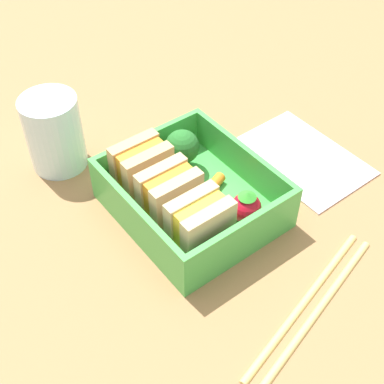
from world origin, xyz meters
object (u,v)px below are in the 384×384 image
(chopstick_pair, at_px, (312,305))
(drinking_glass, at_px, (54,133))
(carrot_stick_far_left, at_px, (208,186))
(strawberry_far_left, at_px, (246,207))
(folded_napkin, at_px, (302,157))
(sandwich_center_left, at_px, (169,195))
(sandwich_center, at_px, (142,169))
(sandwich_left, at_px, (200,225))
(broccoli_floret, at_px, (182,147))

(chopstick_pair, bearing_deg, drinking_glass, 15.62)
(carrot_stick_far_left, bearing_deg, strawberry_far_left, -175.58)
(strawberry_far_left, bearing_deg, drinking_glass, 27.02)
(strawberry_far_left, distance_m, folded_napkin, 0.13)
(strawberry_far_left, relative_size, drinking_glass, 0.43)
(sandwich_center_left, relative_size, drinking_glass, 0.65)
(sandwich_center, height_order, drinking_glass, drinking_glass)
(sandwich_left, xyz_separation_m, carrot_stick_far_left, (0.05, -0.05, -0.02))
(sandwich_center, bearing_deg, strawberry_far_left, -149.83)
(sandwich_center, relative_size, folded_napkin, 0.38)
(carrot_stick_far_left, height_order, folded_napkin, carrot_stick_far_left)
(strawberry_far_left, distance_m, carrot_stick_far_left, 0.05)
(sandwich_center, height_order, chopstick_pair, sandwich_center)
(sandwich_left, relative_size, sandwich_center, 1.00)
(sandwich_center_left, relative_size, chopstick_pair, 0.29)
(sandwich_left, distance_m, drinking_glass, 0.20)
(sandwich_center_left, bearing_deg, strawberry_far_left, -131.13)
(drinking_glass, bearing_deg, folded_napkin, -126.15)
(sandwich_center_left, relative_size, sandwich_center, 1.00)
(strawberry_far_left, xyz_separation_m, broccoli_floret, (0.10, 0.00, 0.01))
(sandwich_left, bearing_deg, sandwich_center, 0.00)
(chopstick_pair, bearing_deg, sandwich_left, 20.35)
(broccoli_floret, xyz_separation_m, chopstick_pair, (-0.20, 0.01, -0.04))
(carrot_stick_far_left, relative_size, folded_napkin, 0.28)
(broccoli_floret, height_order, chopstick_pair, broccoli_floret)
(sandwich_center_left, distance_m, strawberry_far_left, 0.07)
(carrot_stick_far_left, xyz_separation_m, drinking_glass, (0.14, 0.10, 0.02))
(carrot_stick_far_left, distance_m, broccoli_floret, 0.05)
(sandwich_center_left, xyz_separation_m, strawberry_far_left, (-0.05, -0.06, -0.01))
(sandwich_center_left, bearing_deg, folded_napkin, -93.84)
(sandwich_center, distance_m, drinking_glass, 0.11)
(carrot_stick_far_left, height_order, drinking_glass, drinking_glass)
(strawberry_far_left, bearing_deg, sandwich_left, 88.52)
(sandwich_center, height_order, carrot_stick_far_left, sandwich_center)
(carrot_stick_far_left, bearing_deg, sandwich_left, 134.74)
(sandwich_left, height_order, drinking_glass, drinking_glass)
(drinking_glass, bearing_deg, sandwich_center, -156.12)
(broccoli_floret, bearing_deg, sandwich_center_left, 133.28)
(sandwich_center, relative_size, strawberry_far_left, 1.53)
(strawberry_far_left, bearing_deg, chopstick_pair, 171.59)
(sandwich_center, bearing_deg, sandwich_left, 180.00)
(sandwich_center_left, relative_size, folded_napkin, 0.38)
(sandwich_left, height_order, sandwich_center, same)
(strawberry_far_left, xyz_separation_m, folded_napkin, (0.04, -0.12, -0.03))
(carrot_stick_far_left, bearing_deg, sandwich_center, 50.08)
(sandwich_left, height_order, strawberry_far_left, sandwich_left)
(sandwich_left, relative_size, broccoli_floret, 1.16)
(broccoli_floret, bearing_deg, chopstick_pair, 176.90)
(sandwich_center, xyz_separation_m, drinking_glass, (0.10, 0.04, 0.00))
(broccoli_floret, bearing_deg, sandwich_left, 151.83)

